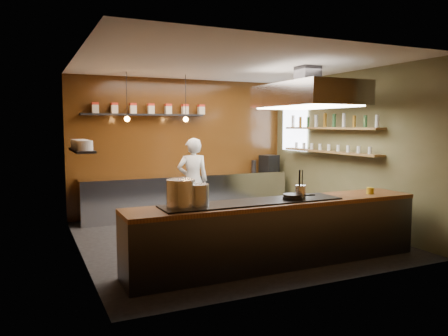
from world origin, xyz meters
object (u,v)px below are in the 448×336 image
extractor_hood (307,95)px  stockpot_large (181,193)px  stockpot_small (197,195)px  espresso_machine (269,163)px  chef (193,181)px

extractor_hood → stockpot_large: (-2.74, -1.18, -1.39)m
extractor_hood → stockpot_small: extractor_hood is taller
espresso_machine → stockpot_small: bearing=-144.1°
extractor_hood → chef: 2.86m
stockpot_large → chef: (1.28, 3.01, -0.25)m
extractor_hood → stockpot_small: (-2.52, -1.19, -1.42)m
espresso_machine → extractor_hood: bearing=-120.0°
stockpot_small → chef: size_ratio=0.18×
extractor_hood → chef: bearing=128.6°
stockpot_large → chef: size_ratio=0.21×
stockpot_large → extractor_hood: bearing=23.3°
stockpot_small → espresso_machine: espresso_machine is taller
stockpot_large → espresso_machine: (3.54, 3.83, -0.03)m
espresso_machine → chef: (-2.26, -0.82, -0.22)m
chef → stockpot_small: bearing=80.7°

